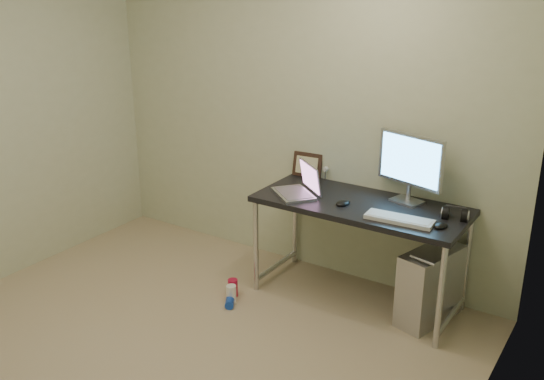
{
  "coord_description": "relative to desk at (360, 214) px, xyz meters",
  "views": [
    {
      "loc": [
        2.3,
        -2.16,
        2.24
      ],
      "look_at": [
        0.19,
        1.08,
        0.85
      ],
      "focal_mm": 40.0,
      "sensor_mm": 36.0,
      "label": 1
    }
  ],
  "objects": [
    {
      "name": "wall_back",
      "position": [
        -0.69,
        0.32,
        0.59
      ],
      "size": [
        3.5,
        0.02,
        2.5
      ],
      "primitive_type": "cube",
      "color": "beige",
      "rests_on": "ground"
    },
    {
      "name": "floor",
      "position": [
        -0.69,
        -1.43,
        -0.66
      ],
      "size": [
        3.5,
        3.5,
        0.0
      ],
      "primitive_type": "plane",
      "color": "tan",
      "rests_on": "ground"
    },
    {
      "name": "mouse_right",
      "position": [
        0.6,
        -0.12,
        0.1
      ],
      "size": [
        0.09,
        0.12,
        0.04
      ],
      "primitive_type": "ellipsoid",
      "rotation": [
        0.0,
        0.0,
        -0.22
      ],
      "color": "black",
      "rests_on": "desk"
    },
    {
      "name": "wall_right",
      "position": [
        1.06,
        -1.43,
        0.59
      ],
      "size": [
        0.02,
        3.5,
        2.5
      ],
      "primitive_type": "cube",
      "color": "beige",
      "rests_on": "ground"
    },
    {
      "name": "cable_a",
      "position": [
        0.48,
        0.27,
        -0.26
      ],
      "size": [
        0.01,
        0.16,
        0.69
      ],
      "primitive_type": "cylinder",
      "rotation": [
        0.21,
        0.0,
        0.0
      ],
      "color": "black",
      "rests_on": "ground"
    },
    {
      "name": "desk",
      "position": [
        0.0,
        0.0,
        0.0
      ],
      "size": [
        1.45,
        0.64,
        0.75
      ],
      "color": "black",
      "rests_on": "ground"
    },
    {
      "name": "can_blue",
      "position": [
        -0.71,
        -0.58,
        -0.63
      ],
      "size": [
        0.11,
        0.13,
        0.06
      ],
      "primitive_type": "cylinder",
      "rotation": [
        1.57,
        0.0,
        0.55
      ],
      "color": "blue",
      "rests_on": "ground"
    },
    {
      "name": "cable_b",
      "position": [
        0.57,
        0.25,
        -0.28
      ],
      "size": [
        0.02,
        0.11,
        0.71
      ],
      "primitive_type": "cylinder",
      "rotation": [
        0.14,
        0.0,
        0.09
      ],
      "color": "black",
      "rests_on": "ground"
    },
    {
      "name": "picture_frame",
      "position": [
        -0.59,
        0.29,
        0.18
      ],
      "size": [
        0.24,
        0.09,
        0.19
      ],
      "primitive_type": "cube",
      "rotation": [
        -0.21,
        0.0,
        0.1
      ],
      "color": "black",
      "rests_on": "desk"
    },
    {
      "name": "keyboard",
      "position": [
        0.35,
        -0.17,
        0.1
      ],
      "size": [
        0.44,
        0.17,
        0.03
      ],
      "primitive_type": "cube",
      "rotation": [
        0.0,
        0.0,
        0.06
      ],
      "color": "silver",
      "rests_on": "desk"
    },
    {
      "name": "monitor",
      "position": [
        0.26,
        0.19,
        0.37
      ],
      "size": [
        0.5,
        0.2,
        0.48
      ],
      "rotation": [
        0.0,
        0.0,
        -0.29
      ],
      "color": "#B6B7BD",
      "rests_on": "desk"
    },
    {
      "name": "webcam",
      "position": [
        -0.43,
        0.29,
        0.17
      ],
      "size": [
        0.04,
        0.04,
        0.11
      ],
      "rotation": [
        0.0,
        0.0,
        -0.25
      ],
      "color": "silver",
      "rests_on": "desk"
    },
    {
      "name": "can_white",
      "position": [
        -0.73,
        -0.53,
        -0.6
      ],
      "size": [
        0.09,
        0.09,
        0.13
      ],
      "primitive_type": "cylinder",
      "rotation": [
        0.0,
        0.0,
        -0.38
      ],
      "color": "white",
      "rests_on": "ground"
    },
    {
      "name": "laptop",
      "position": [
        -0.44,
        -0.08,
        0.14
      ],
      "size": [
        0.42,
        0.41,
        0.22
      ],
      "rotation": [
        0.0,
        0.0,
        -0.66
      ],
      "color": "#B6B7BD",
      "rests_on": "desk"
    },
    {
      "name": "mouse_left",
      "position": [
        -0.08,
        -0.1,
        0.11
      ],
      "size": [
        0.1,
        0.13,
        0.04
      ],
      "primitive_type": "ellipsoid",
      "rotation": [
        0.0,
        0.0,
        -0.25
      ],
      "color": "black",
      "rests_on": "desk"
    },
    {
      "name": "tower_computer",
      "position": [
        0.53,
        0.02,
        -0.41
      ],
      "size": [
        0.34,
        0.53,
        0.55
      ],
      "rotation": [
        0.0,
        0.0,
        -0.27
      ],
      "color": "#BCBBC0",
      "rests_on": "ground"
    },
    {
      "name": "can_red",
      "position": [
        -0.78,
        -0.45,
        -0.6
      ],
      "size": [
        0.09,
        0.09,
        0.13
      ],
      "primitive_type": "cylinder",
      "rotation": [
        0.0,
        0.0,
        0.29
      ],
      "color": "#C01039",
      "rests_on": "ground"
    },
    {
      "name": "headphones",
      "position": [
        0.63,
        0.07,
        0.11
      ],
      "size": [
        0.17,
        0.1,
        0.11
      ],
      "rotation": [
        0.0,
        0.0,
        0.18
      ],
      "color": "black",
      "rests_on": "desk"
    }
  ]
}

